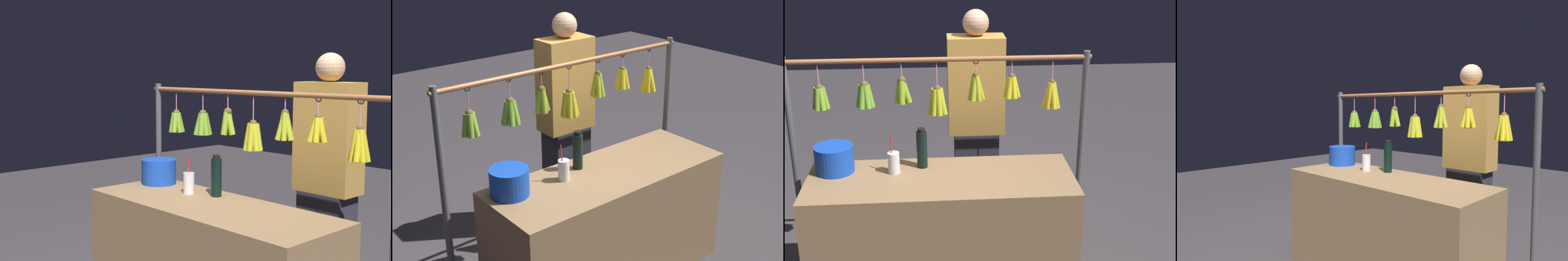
% 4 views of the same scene
% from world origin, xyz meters
% --- Properties ---
extents(display_rack, '(2.01, 0.14, 1.52)m').
position_xyz_m(display_rack, '(0.01, -0.39, 1.12)').
color(display_rack, '#4C4C51').
rests_on(display_rack, ground).
extents(water_bottle, '(0.07, 0.07, 0.27)m').
position_xyz_m(water_bottle, '(0.12, -0.17, 0.95)').
color(water_bottle, black).
rests_on(water_bottle, market_counter).
extents(blue_bucket, '(0.24, 0.24, 0.17)m').
position_xyz_m(blue_bucket, '(0.67, -0.14, 0.91)').
color(blue_bucket, '#1643BA').
rests_on(blue_bucket, market_counter).
extents(drink_cup, '(0.07, 0.07, 0.24)m').
position_xyz_m(drink_cup, '(0.29, -0.09, 0.90)').
color(drink_cup, silver).
rests_on(drink_cup, market_counter).
extents(vendor_person, '(0.41, 0.22, 1.73)m').
position_xyz_m(vendor_person, '(-0.28, -0.81, 0.86)').
color(vendor_person, '#2D2D38').
rests_on(vendor_person, ground).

